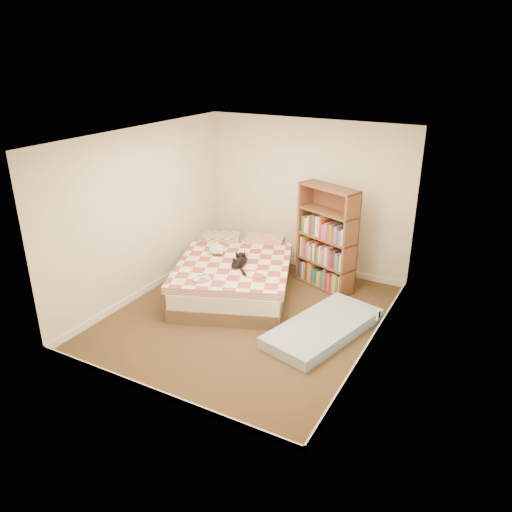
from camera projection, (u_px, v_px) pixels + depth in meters
The scene contains 6 objects.
room at pixel (246, 237), 6.56m from camera, with size 3.51×4.01×2.51m.
bed at pixel (236, 274), 7.70m from camera, with size 2.28×2.66×0.60m.
bookshelf at pixel (326, 251), 7.73m from camera, with size 1.09×0.67×1.62m.
floor_mattress at pixel (323, 328), 6.58m from camera, with size 0.78×1.73×0.16m, color #7193BD.
black_cat at pixel (241, 262), 7.31m from camera, with size 0.30×0.64×0.14m.
white_dog at pixel (217, 249), 7.74m from camera, with size 0.30×0.33×0.13m.
Camera 1 is at (3.06, -5.34, 3.50)m, focal length 35.00 mm.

